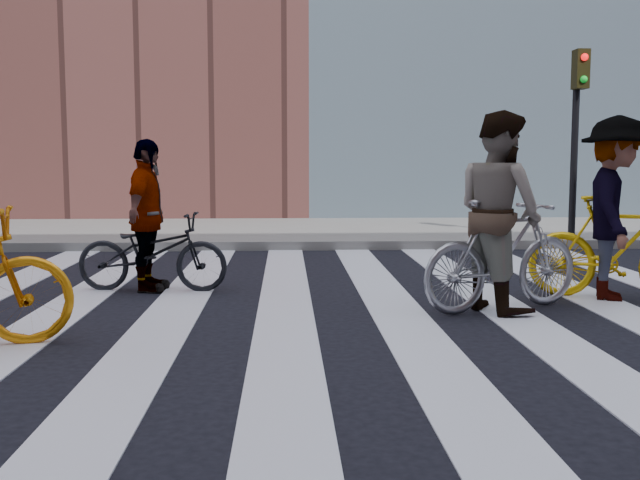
{
  "coord_description": "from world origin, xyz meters",
  "views": [
    {
      "loc": [
        -0.54,
        -7.26,
        1.49
      ],
      "look_at": [
        -0.19,
        0.3,
        0.68
      ],
      "focal_mm": 42.0,
      "sensor_mm": 36.0,
      "label": 1
    }
  ],
  "objects": [
    {
      "name": "sidewalk_far",
      "position": [
        0.0,
        7.5,
        0.07
      ],
      "size": [
        100.0,
        5.0,
        0.15
      ],
      "primitive_type": "cube",
      "color": "gray",
      "rests_on": "ground"
    },
    {
      "name": "rider_mid",
      "position": [
        1.56,
        -0.01,
        0.98
      ],
      "size": [
        1.05,
        1.17,
        1.97
      ],
      "primitive_type": "imported",
      "rotation": [
        0.0,
        0.0,
        1.96
      ],
      "color": "slate",
      "rests_on": "ground"
    },
    {
      "name": "zebra_crosswalk",
      "position": [
        0.0,
        0.0,
        0.01
      ],
      "size": [
        8.25,
        10.0,
        0.01
      ],
      "color": "white",
      "rests_on": "ground"
    },
    {
      "name": "bike_yellow_right",
      "position": [
        3.0,
        0.51,
        0.56
      ],
      "size": [
        1.91,
        1.15,
        1.11
      ],
      "primitive_type": "imported",
      "rotation": [
        0.0,
        0.0,
        1.21
      ],
      "color": "yellow",
      "rests_on": "ground"
    },
    {
      "name": "ground",
      "position": [
        0.0,
        0.0,
        0.0
      ],
      "size": [
        100.0,
        100.0,
        0.0
      ],
      "primitive_type": "plane",
      "color": "black",
      "rests_on": "ground"
    },
    {
      "name": "rider_right",
      "position": [
        2.95,
        0.51,
        0.98
      ],
      "size": [
        1.13,
        1.44,
        1.96
      ],
      "primitive_type": "imported",
      "rotation": [
        0.0,
        0.0,
        1.21
      ],
      "color": "slate",
      "rests_on": "ground"
    },
    {
      "name": "traffic_signal",
      "position": [
        4.4,
        5.32,
        2.28
      ],
      "size": [
        0.22,
        0.42,
        3.33
      ],
      "color": "black",
      "rests_on": "ground"
    },
    {
      "name": "bike_dark_rear",
      "position": [
        -2.06,
        1.25,
        0.45
      ],
      "size": [
        1.77,
        0.77,
        0.9
      ],
      "primitive_type": "imported",
      "rotation": [
        0.0,
        0.0,
        1.47
      ],
      "color": "black",
      "rests_on": "ground"
    },
    {
      "name": "rider_rear",
      "position": [
        -2.11,
        1.25,
        0.86
      ],
      "size": [
        0.52,
        1.05,
        1.73
      ],
      "primitive_type": "imported",
      "rotation": [
        0.0,
        0.0,
        1.47
      ],
      "color": "slate",
      "rests_on": "ground"
    },
    {
      "name": "bike_silver_mid",
      "position": [
        1.61,
        -0.01,
        0.56
      ],
      "size": [
        1.91,
        1.19,
        1.12
      ],
      "primitive_type": "imported",
      "rotation": [
        0.0,
        0.0,
        1.96
      ],
      "color": "#9C9DA5",
      "rests_on": "ground"
    }
  ]
}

